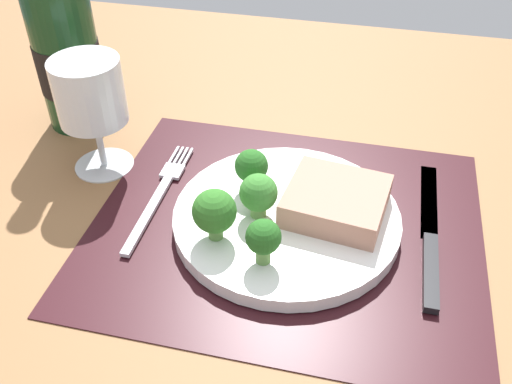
{
  "coord_description": "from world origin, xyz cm",
  "views": [
    {
      "loc": [
        6.88,
        -44.14,
        41.3
      ],
      "look_at": [
        -3.9,
        2.63,
        1.9
      ],
      "focal_mm": 39.74,
      "sensor_mm": 36.0,
      "label": 1
    }
  ],
  "objects_px": {
    "wine_bottle": "(67,54)",
    "plate": "(286,218)",
    "wine_glass": "(91,98)",
    "steak": "(336,201)",
    "fork": "(159,194)",
    "knife": "(430,241)"
  },
  "relations": [
    {
      "from": "wine_bottle",
      "to": "wine_glass",
      "type": "relative_size",
      "value": 2.01
    },
    {
      "from": "fork",
      "to": "steak",
      "type": "bearing_deg",
      "value": -0.58
    },
    {
      "from": "fork",
      "to": "knife",
      "type": "xyz_separation_m",
      "value": [
        0.3,
        -0.01,
        0.0
      ]
    },
    {
      "from": "wine_glass",
      "to": "plate",
      "type": "bearing_deg",
      "value": -13.57
    },
    {
      "from": "plate",
      "to": "wine_bottle",
      "type": "bearing_deg",
      "value": 154.8
    },
    {
      "from": "steak",
      "to": "wine_glass",
      "type": "bearing_deg",
      "value": 171.37
    },
    {
      "from": "plate",
      "to": "steak",
      "type": "distance_m",
      "value": 0.06
    },
    {
      "from": "knife",
      "to": "wine_bottle",
      "type": "xyz_separation_m",
      "value": [
        -0.46,
        0.14,
        0.09
      ]
    },
    {
      "from": "wine_bottle",
      "to": "plate",
      "type": "bearing_deg",
      "value": -25.2
    },
    {
      "from": "wine_bottle",
      "to": "knife",
      "type": "bearing_deg",
      "value": -17.0
    },
    {
      "from": "knife",
      "to": "wine_bottle",
      "type": "bearing_deg",
      "value": 162.2
    },
    {
      "from": "wine_bottle",
      "to": "wine_glass",
      "type": "distance_m",
      "value": 0.12
    },
    {
      "from": "plate",
      "to": "wine_glass",
      "type": "height_order",
      "value": "wine_glass"
    },
    {
      "from": "plate",
      "to": "steak",
      "type": "height_order",
      "value": "steak"
    },
    {
      "from": "steak",
      "to": "fork",
      "type": "bearing_deg",
      "value": 179.84
    },
    {
      "from": "plate",
      "to": "knife",
      "type": "height_order",
      "value": "plate"
    },
    {
      "from": "fork",
      "to": "wine_bottle",
      "type": "distance_m",
      "value": 0.23
    },
    {
      "from": "steak",
      "to": "wine_bottle",
      "type": "bearing_deg",
      "value": 159.8
    },
    {
      "from": "knife",
      "to": "wine_glass",
      "type": "relative_size",
      "value": 1.65
    },
    {
      "from": "plate",
      "to": "wine_bottle",
      "type": "distance_m",
      "value": 0.35
    },
    {
      "from": "steak",
      "to": "knife",
      "type": "xyz_separation_m",
      "value": [
        0.1,
        -0.01,
        -0.03
      ]
    },
    {
      "from": "fork",
      "to": "wine_bottle",
      "type": "xyz_separation_m",
      "value": [
        -0.16,
        0.13,
        0.09
      ]
    }
  ]
}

